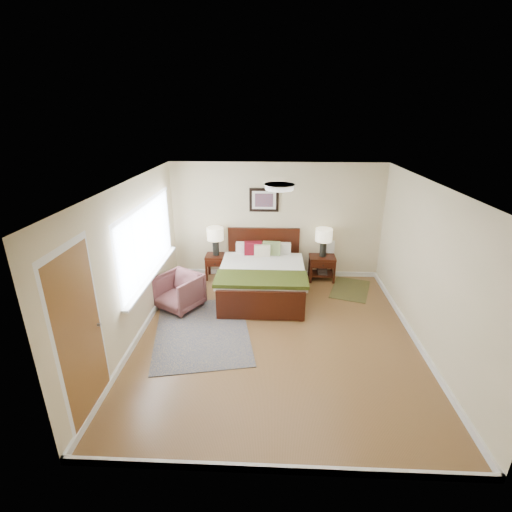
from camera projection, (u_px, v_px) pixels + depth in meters
The scene contains 18 objects.
floor at pixel (276, 336), 6.10m from camera, with size 5.00×5.00×0.00m, color brown.
back_wall at pixel (277, 221), 7.97m from camera, with size 4.50×0.04×2.50m, color beige.
front_wall at pixel (280, 374), 3.32m from camera, with size 4.50×0.04×2.50m, color beige.
left_wall at pixel (132, 264), 5.74m from camera, with size 0.04×5.00×2.50m, color beige.
right_wall at pixel (428, 269), 5.55m from camera, with size 0.04×5.00×2.50m, color beige.
ceiling at pixel (279, 184), 5.19m from camera, with size 4.50×5.00×0.02m, color white.
window at pixel (149, 241), 6.35m from camera, with size 0.11×2.72×1.32m.
door at pixel (81, 337), 4.18m from camera, with size 0.06×1.00×2.18m.
ceil_fixture at pixel (279, 187), 5.21m from camera, with size 0.44×0.44×0.08m.
bed at pixel (262, 271), 7.33m from camera, with size 1.68×2.02×1.09m.
wall_art at pixel (264, 200), 7.79m from camera, with size 0.62×0.05×0.50m.
nightstand_left at pixel (216, 260), 8.10m from camera, with size 0.45×0.41×0.54m.
nightstand_right at pixel (322, 265), 8.03m from camera, with size 0.55×0.41×0.55m.
lamp_left at pixel (215, 236), 7.92m from camera, with size 0.35×0.35×0.61m.
lamp_right at pixel (324, 237), 7.81m from camera, with size 0.35×0.35×0.61m.
armchair at pixel (179, 292), 6.88m from camera, with size 0.71×0.73×0.67m, color brown.
rug_persian at pixel (202, 331), 6.24m from camera, with size 1.53×2.15×0.01m, color #0E1E46.
rug_navy at pixel (350, 289), 7.70m from camera, with size 0.72×1.07×0.01m, color black.
Camera 1 is at (-0.09, -5.22, 3.44)m, focal length 26.00 mm.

